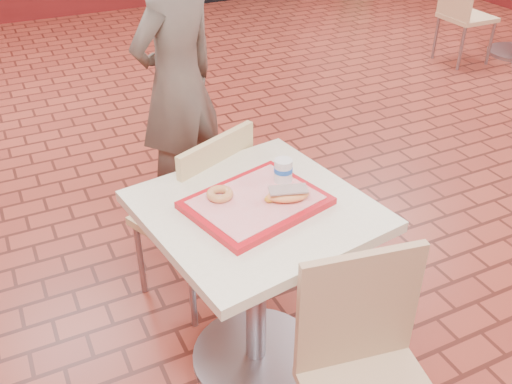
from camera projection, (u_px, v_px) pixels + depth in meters
name	position (u px, v px, depth m)	size (l,w,h in m)	color
wainscot_band	(409.00, 123.00, 3.30)	(8.00, 10.00, 1.00)	#591111
main_table	(256.00, 262.00, 2.19)	(0.76, 0.76, 0.80)	beige
chair_main_front	(368.00, 372.00, 1.80)	(0.48, 0.48, 0.89)	tan
chair_main_back	(201.00, 211.00, 2.54)	(0.55, 0.55, 0.90)	#CFB87C
customer	(178.00, 83.00, 3.06)	(0.57, 0.38, 1.57)	brown
serving_tray	(256.00, 203.00, 2.04)	(0.46, 0.36, 0.03)	#AF0D15
ring_donut	(220.00, 194.00, 2.03)	(0.10, 0.10, 0.03)	#C17E46
long_john_donut	(287.00, 195.00, 2.01)	(0.17, 0.12, 0.05)	#EE8845
paper_cup	(283.00, 170.00, 2.12)	(0.07, 0.07, 0.09)	silver
chair_second_left	(463.00, 10.00, 5.29)	(0.42, 0.42, 0.90)	#DCB684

